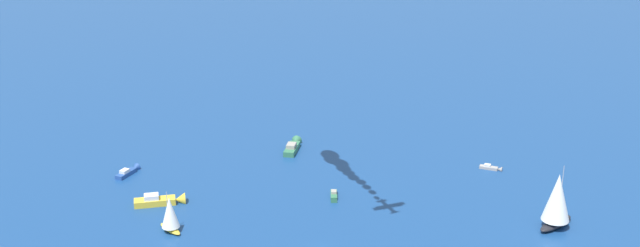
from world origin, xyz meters
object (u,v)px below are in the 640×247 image
Objects in this scene: motorboat_inshore at (492,168)px; motorboat_offshore at (162,200)px; motorboat_ahead at (334,196)px; sailboat_mid_cluster at (170,214)px; motorboat_near_centre at (129,172)px; motorboat_outer_ring_a at (293,146)px; sailboat_far_port at (557,200)px.

motorboat_offshore reaches higher than motorboat_inshore.
sailboat_mid_cluster is (33.76, -16.02, 3.51)m from motorboat_ahead.
motorboat_near_centre is 42.14m from motorboat_outer_ring_a.
sailboat_mid_cluster is at bearing 57.49° from motorboat_offshore.
motorboat_ahead is 0.62× the size of sailboat_mid_cluster.
motorboat_outer_ring_a is (-16.34, -26.38, 0.38)m from motorboat_ahead.
sailboat_mid_cluster is at bearing -26.87° from motorboat_inshore.
motorboat_ahead reaches higher than motorboat_inshore.
motorboat_inshore is at bearing 130.92° from motorboat_near_centre.
motorboat_outer_ring_a is (1.54, -70.66, -5.34)m from sailboat_far_port.
motorboat_near_centre is at bearing -106.99° from motorboat_offshore.
motorboat_offshore is 38.15m from motorboat_ahead.
motorboat_inshore is 0.53× the size of motorboat_outer_ring_a.
sailboat_mid_cluster is (70.76, -35.86, 3.53)m from motorboat_inshore.
sailboat_mid_cluster is (13.16, 30.61, 3.36)m from motorboat_near_centre.
motorboat_inshore is at bearing 114.09° from motorboat_outer_ring_a.
sailboat_far_port reaches higher than sailboat_mid_cluster.
sailboat_mid_cluster is 0.82× the size of motorboat_outer_ring_a.
motorboat_outer_ring_a is at bearing 178.52° from motorboat_offshore.
motorboat_near_centre reaches higher than motorboat_ahead.
motorboat_outer_ring_a is (-42.79, 1.11, -0.05)m from motorboat_offshore.
motorboat_ahead is 0.51× the size of motorboat_outer_ring_a.
sailboat_mid_cluster reaches higher than motorboat_outer_ring_a.
sailboat_far_port is at bearing 111.99° from motorboat_ahead.
motorboat_offshore reaches higher than motorboat_outer_ring_a.
motorboat_near_centre is at bearing -67.06° from sailboat_far_port.
motorboat_inshore is at bearing 153.13° from sailboat_mid_cluster.
sailboat_mid_cluster is 51.26m from motorboat_outer_ring_a.
sailboat_mid_cluster is at bearing 66.74° from motorboat_near_centre.
motorboat_near_centre is at bearing -28.74° from motorboat_outer_ring_a.
motorboat_ahead is (17.88, -44.28, -5.72)m from sailboat_far_port.
motorboat_offshore reaches higher than motorboat_ahead.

